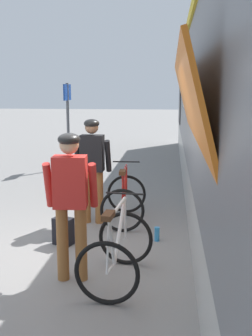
{
  "coord_description": "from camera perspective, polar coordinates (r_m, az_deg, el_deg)",
  "views": [
    {
      "loc": [
        1.23,
        -4.91,
        2.25
      ],
      "look_at": [
        0.55,
        1.15,
        1.05
      ],
      "focal_mm": 43.22,
      "sensor_mm": 36.0,
      "label": 1
    }
  ],
  "objects": [
    {
      "name": "platform_sign_post",
      "position": [
        11.54,
        -8.22,
        7.91
      ],
      "size": [
        0.08,
        0.7,
        2.4
      ],
      "color": "#595B60",
      "rests_on": "ground"
    },
    {
      "name": "bicycle_near_red",
      "position": [
        6.89,
        -0.22,
        -4.42
      ],
      "size": [
        0.76,
        1.1,
        0.99
      ],
      "color": "black",
      "rests_on": "ground"
    },
    {
      "name": "backpack_on_platform",
      "position": [
        6.05,
        -8.84,
        -8.79
      ],
      "size": [
        0.33,
        0.27,
        0.4
      ],
      "primitive_type": "cube",
      "rotation": [
        0.0,
        0.0,
        -0.37
      ],
      "color": "black",
      "rests_on": "ground"
    },
    {
      "name": "cyclist_far_in_red",
      "position": [
        4.71,
        -7.83,
        -3.67
      ],
      "size": [
        0.63,
        0.34,
        1.76
      ],
      "color": "#935B2D",
      "rests_on": "ground"
    },
    {
      "name": "bicycle_far_white",
      "position": [
        4.79,
        -1.28,
        -11.55
      ],
      "size": [
        0.8,
        1.12,
        0.99
      ],
      "color": "black",
      "rests_on": "ground"
    },
    {
      "name": "ground_plane",
      "position": [
        5.53,
        -7.22,
        -12.94
      ],
      "size": [
        80.0,
        80.0,
        0.0
      ],
      "primitive_type": "plane",
      "color": "gray"
    },
    {
      "name": "water_bottle_near_the_bikes",
      "position": [
        6.15,
        4.39,
        -9.27
      ],
      "size": [
        0.08,
        0.08,
        0.22
      ],
      "primitive_type": "cylinder",
      "color": "#338CCC",
      "rests_on": "ground"
    },
    {
      "name": "cyclist_near_in_dark",
      "position": [
        6.74,
        -4.78,
        0.88
      ],
      "size": [
        0.62,
        0.32,
        1.76
      ],
      "color": "#935B2D",
      "rests_on": "ground"
    }
  ]
}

